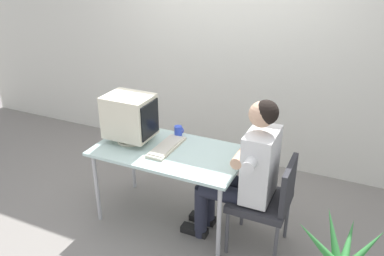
{
  "coord_description": "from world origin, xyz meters",
  "views": [
    {
      "loc": [
        1.42,
        -2.62,
        2.29
      ],
      "look_at": [
        0.22,
        0.0,
        0.96
      ],
      "focal_mm": 36.64,
      "sensor_mm": 36.0,
      "label": 1
    }
  ],
  "objects_px": {
    "keyboard": "(167,147)",
    "office_chair": "(268,198)",
    "crt_monitor": "(130,117)",
    "desk": "(169,156)",
    "desk_mug": "(178,132)",
    "person_seated": "(245,169)"
  },
  "relations": [
    {
      "from": "keyboard",
      "to": "office_chair",
      "type": "relative_size",
      "value": 0.55
    },
    {
      "from": "crt_monitor",
      "to": "keyboard",
      "type": "distance_m",
      "value": 0.42
    },
    {
      "from": "desk",
      "to": "desk_mug",
      "type": "relative_size",
      "value": 11.74
    },
    {
      "from": "person_seated",
      "to": "desk_mug",
      "type": "height_order",
      "value": "person_seated"
    },
    {
      "from": "office_chair",
      "to": "person_seated",
      "type": "distance_m",
      "value": 0.29
    },
    {
      "from": "desk",
      "to": "keyboard",
      "type": "height_order",
      "value": "keyboard"
    },
    {
      "from": "desk",
      "to": "crt_monitor",
      "type": "distance_m",
      "value": 0.49
    },
    {
      "from": "keyboard",
      "to": "desk_mug",
      "type": "bearing_deg",
      "value": 91.53
    },
    {
      "from": "desk",
      "to": "crt_monitor",
      "type": "xyz_separation_m",
      "value": [
        -0.39,
        0.02,
        0.29
      ]
    },
    {
      "from": "keyboard",
      "to": "desk_mug",
      "type": "xyz_separation_m",
      "value": [
        -0.01,
        0.24,
        0.04
      ]
    },
    {
      "from": "desk",
      "to": "crt_monitor",
      "type": "relative_size",
      "value": 3.0
    },
    {
      "from": "person_seated",
      "to": "office_chair",
      "type": "bearing_deg",
      "value": 0.0
    },
    {
      "from": "desk_mug",
      "to": "desk",
      "type": "bearing_deg",
      "value": -81.08
    },
    {
      "from": "desk",
      "to": "office_chair",
      "type": "bearing_deg",
      "value": -1.56
    },
    {
      "from": "keyboard",
      "to": "person_seated",
      "type": "xyz_separation_m",
      "value": [
        0.73,
        -0.04,
        -0.02
      ]
    },
    {
      "from": "keyboard",
      "to": "desk_mug",
      "type": "relative_size",
      "value": 4.17
    },
    {
      "from": "person_seated",
      "to": "desk_mug",
      "type": "relative_size",
      "value": 11.87
    },
    {
      "from": "desk",
      "to": "person_seated",
      "type": "height_order",
      "value": "person_seated"
    },
    {
      "from": "person_seated",
      "to": "keyboard",
      "type": "bearing_deg",
      "value": 176.63
    },
    {
      "from": "desk",
      "to": "office_chair",
      "type": "relative_size",
      "value": 1.55
    },
    {
      "from": "office_chair",
      "to": "desk_mug",
      "type": "xyz_separation_m",
      "value": [
        -0.93,
        0.29,
        0.28
      ]
    },
    {
      "from": "office_chair",
      "to": "keyboard",
      "type": "bearing_deg",
      "value": 177.35
    }
  ]
}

